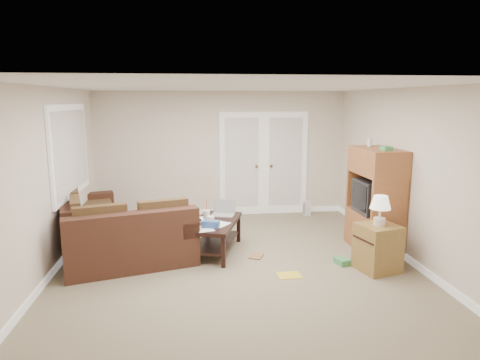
{
  "coord_description": "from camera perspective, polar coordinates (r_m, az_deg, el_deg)",
  "views": [
    {
      "loc": [
        -0.6,
        -5.8,
        2.32
      ],
      "look_at": [
        0.13,
        0.68,
        1.1
      ],
      "focal_mm": 32.0,
      "sensor_mm": 36.0,
      "label": 1
    }
  ],
  "objects": [
    {
      "name": "floor",
      "position": [
        6.28,
        -0.52,
        -11.1
      ],
      "size": [
        5.5,
        5.5,
        0.0
      ],
      "primitive_type": "plane",
      "color": "gray",
      "rests_on": "ground"
    },
    {
      "name": "ceiling",
      "position": [
        5.83,
        -0.56,
        12.36
      ],
      "size": [
        5.0,
        5.5,
        0.02
      ],
      "primitive_type": "cube",
      "color": "white",
      "rests_on": "wall_back"
    },
    {
      "name": "wall_left",
      "position": [
        6.2,
        -24.2,
        -0.3
      ],
      "size": [
        0.02,
        5.5,
        2.5
      ],
      "primitive_type": "cube",
      "color": "beige",
      "rests_on": "floor"
    },
    {
      "name": "wall_right",
      "position": [
        6.67,
        21.36,
        0.62
      ],
      "size": [
        0.02,
        5.5,
        2.5
      ],
      "primitive_type": "cube",
      "color": "beige",
      "rests_on": "floor"
    },
    {
      "name": "wall_back",
      "position": [
        8.64,
        -2.44,
        3.47
      ],
      "size": [
        5.0,
        0.02,
        2.5
      ],
      "primitive_type": "cube",
      "color": "beige",
      "rests_on": "floor"
    },
    {
      "name": "wall_front",
      "position": [
        3.29,
        4.49,
        -8.45
      ],
      "size": [
        5.0,
        0.02,
        2.5
      ],
      "primitive_type": "cube",
      "color": "beige",
      "rests_on": "floor"
    },
    {
      "name": "baseboards",
      "position": [
        6.26,
        -0.52,
        -10.68
      ],
      "size": [
        5.0,
        5.5,
        0.1
      ],
      "primitive_type": null,
      "color": "white",
      "rests_on": "floor"
    },
    {
      "name": "french_doors",
      "position": [
        8.73,
        3.16,
        2.12
      ],
      "size": [
        1.8,
        0.05,
        2.13
      ],
      "color": "white",
      "rests_on": "floor"
    },
    {
      "name": "window_left",
      "position": [
        7.09,
        -21.7,
        3.61
      ],
      "size": [
        0.05,
        1.92,
        1.42
      ],
      "color": "white",
      "rests_on": "wall_left"
    },
    {
      "name": "sectional_sofa",
      "position": [
        6.93,
        -17.27,
        -6.58
      ],
      "size": [
        2.5,
        2.88,
        0.85
      ],
      "rotation": [
        0.0,
        0.0,
        0.28
      ],
      "color": "#44261A",
      "rests_on": "floor"
    },
    {
      "name": "coffee_table",
      "position": [
        6.65,
        -3.29,
        -7.33
      ],
      "size": [
        0.95,
        1.36,
        0.84
      ],
      "rotation": [
        0.0,
        0.0,
        -0.3
      ],
      "color": "black",
      "rests_on": "floor"
    },
    {
      "name": "tv_armoire",
      "position": [
        6.93,
        17.55,
        -2.5
      ],
      "size": [
        0.58,
        1.02,
        1.72
      ],
      "rotation": [
        0.0,
        0.0,
        0.03
      ],
      "color": "brown",
      "rests_on": "floor"
    },
    {
      "name": "side_cabinet",
      "position": [
        6.23,
        17.92,
        -8.1
      ],
      "size": [
        0.61,
        0.61,
        1.06
      ],
      "rotation": [
        0.0,
        0.0,
        0.26
      ],
      "color": "olive",
      "rests_on": "floor"
    },
    {
      "name": "space_heater",
      "position": [
        8.84,
        8.94,
        -3.71
      ],
      "size": [
        0.14,
        0.12,
        0.31
      ],
      "primitive_type": "cube",
      "rotation": [
        0.0,
        0.0,
        0.19
      ],
      "color": "silver",
      "rests_on": "floor"
    },
    {
      "name": "floor_magazine",
      "position": [
        5.93,
        6.57,
        -12.5
      ],
      "size": [
        0.32,
        0.26,
        0.01
      ],
      "primitive_type": "cube",
      "rotation": [
        0.0,
        0.0,
        0.05
      ],
      "color": "yellow",
      "rests_on": "floor"
    },
    {
      "name": "floor_greenbox",
      "position": [
        6.42,
        13.46,
        -10.49
      ],
      "size": [
        0.22,
        0.25,
        0.09
      ],
      "primitive_type": "cube",
      "rotation": [
        0.0,
        0.0,
        0.28
      ],
      "color": "#439553",
      "rests_on": "floor"
    },
    {
      "name": "floor_book",
      "position": [
        6.56,
        1.43,
        -10.05
      ],
      "size": [
        0.26,
        0.29,
        0.02
      ],
      "primitive_type": "imported",
      "rotation": [
        0.0,
        0.0,
        -0.44
      ],
      "color": "brown",
      "rests_on": "floor"
    }
  ]
}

